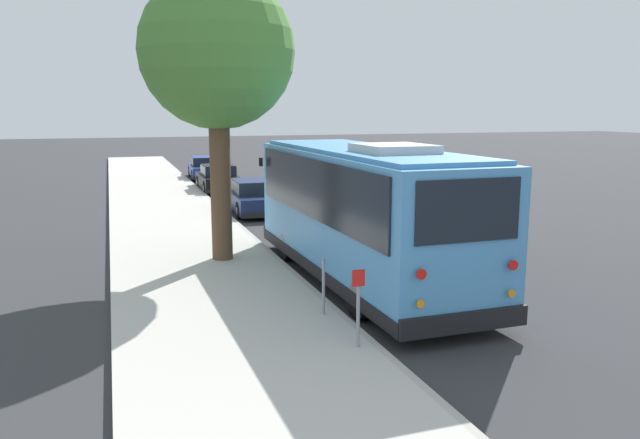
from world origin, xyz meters
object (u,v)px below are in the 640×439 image
at_px(parked_sedan_navy, 253,197).
at_px(street_tree, 216,42).
at_px(shuttle_bus, 363,207).
at_px(parked_sedan_black, 218,179).
at_px(sign_post_far, 323,287).
at_px(sign_post_near, 358,307).
at_px(parked_sedan_blue, 204,168).

relative_size(parked_sedan_navy, street_tree, 0.56).
distance_m(shuttle_bus, street_tree, 5.61).
bearing_deg(shuttle_bus, parked_sedan_black, 0.78).
height_order(shuttle_bus, sign_post_far, shuttle_bus).
distance_m(parked_sedan_navy, sign_post_near, 14.82).
distance_m(shuttle_bus, parked_sedan_navy, 10.63).
height_order(parked_sedan_black, parked_sedan_blue, parked_sedan_black).
xyz_separation_m(shuttle_bus, parked_sedan_black, (17.50, 0.51, -1.16)).
xyz_separation_m(parked_sedan_black, sign_post_far, (-19.91, 1.29, 0.08)).
distance_m(parked_sedan_blue, sign_post_far, 26.02).
xyz_separation_m(parked_sedan_black, street_tree, (-14.67, 2.35, 5.08)).
relative_size(parked_sedan_navy, sign_post_far, 4.04).
bearing_deg(parked_sedan_black, sign_post_far, 177.18).
bearing_deg(sign_post_far, parked_sedan_navy, -6.70).
bearing_deg(street_tree, sign_post_far, -168.59).
bearing_deg(parked_sedan_navy, parked_sedan_black, 3.62).
relative_size(shuttle_bus, parked_sedan_blue, 2.01).
bearing_deg(parked_sedan_blue, sign_post_near, -179.69).
bearing_deg(street_tree, parked_sedan_blue, -6.99).
distance_m(sign_post_near, sign_post_far, 1.76).
relative_size(parked_sedan_navy, parked_sedan_black, 1.05).
distance_m(shuttle_bus, parked_sedan_black, 17.55).
bearing_deg(shuttle_bus, parked_sedan_blue, -0.12).
relative_size(shuttle_bus, street_tree, 1.15).
distance_m(shuttle_bus, sign_post_far, 3.20).
relative_size(parked_sedan_navy, parked_sedan_blue, 0.98).
relative_size(parked_sedan_blue, sign_post_far, 4.11).
bearing_deg(parked_sedan_black, sign_post_near, 177.48).
bearing_deg(parked_sedan_navy, sign_post_far, 174.97).
bearing_deg(parked_sedan_navy, sign_post_near, 175.76).
xyz_separation_m(shuttle_bus, sign_post_far, (-2.41, 1.80, -1.08)).
distance_m(parked_sedan_navy, street_tree, 9.61).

